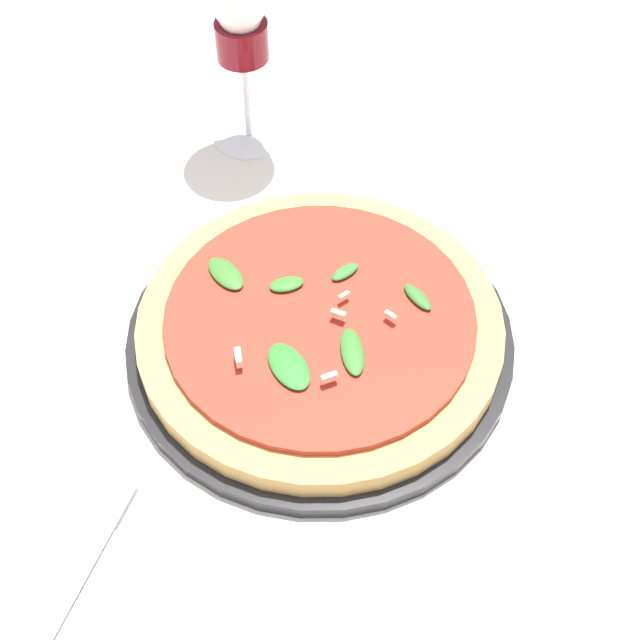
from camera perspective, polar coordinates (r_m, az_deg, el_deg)
The scene contains 5 objects.
ground_plane at distance 0.70m, azimuth -1.02°, elevation -2.39°, with size 6.00×6.00×0.00m, color silver.
pizza_arugula_main at distance 0.70m, azimuth -0.01°, elevation -0.68°, with size 0.30×0.30×0.05m.
wine_glass at distance 0.81m, azimuth -5.13°, elevation 18.67°, with size 0.09×0.09×0.18m.
napkin at distance 0.62m, azimuth -16.40°, elevation -17.70°, with size 0.15×0.12×0.01m.
fork at distance 0.62m, azimuth -16.90°, elevation -18.17°, with size 0.21×0.11×0.00m.
Camera 1 is at (0.41, -0.03, 0.57)m, focal length 50.00 mm.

